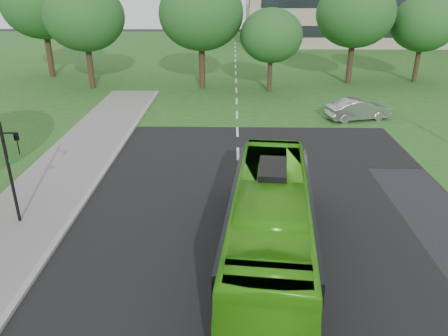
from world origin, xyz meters
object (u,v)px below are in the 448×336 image
object	(u,v)px
sedan	(358,109)
bus	(270,224)
tree_park_c	(271,36)
tree_park_f	(42,4)
traffic_light	(12,166)
tree_park_b	(201,14)
tree_park_e	(424,24)
tree_park_d	(356,14)
tree_park_a	(84,17)

from	to	relation	value
sedan	bus	bearing A→B (deg)	140.85
bus	sedan	bearing A→B (deg)	71.97
tree_park_c	sedan	bearing A→B (deg)	-56.23
tree_park_f	bus	size ratio (longest dim) A/B	0.96
tree_park_c	traffic_light	distance (m)	26.66
sedan	traffic_light	size ratio (longest dim) A/B	1.03
traffic_light	tree_park_f	bearing A→B (deg)	122.20
tree_park_b	tree_park_c	distance (m)	6.51
tree_park_c	sedan	world-z (taller)	tree_park_c
tree_park_e	traffic_light	xyz separation A→B (m)	(-26.79, -28.10, -2.92)
bus	sedan	distance (m)	19.18
tree_park_b	tree_park_d	world-z (taller)	tree_park_b
tree_park_a	traffic_light	distance (m)	25.43
tree_park_c	tree_park_f	world-z (taller)	tree_park_f
tree_park_a	tree_park_b	xyz separation A→B (m)	(10.33, 0.16, 0.26)
tree_park_c	sedan	xyz separation A→B (m)	(5.74, -8.58, -4.15)
tree_park_d	sedan	size ratio (longest dim) A/B	2.09
tree_park_b	tree_park_c	world-z (taller)	tree_park_b
tree_park_a	tree_park_c	bearing A→B (deg)	-3.72
tree_park_b	traffic_light	size ratio (longest dim) A/B	2.22
bus	tree_park_c	bearing A→B (deg)	91.38
traffic_light	tree_park_d	bearing A→B (deg)	66.95
tree_park_e	sedan	world-z (taller)	tree_park_e
tree_park_b	tree_park_f	world-z (taller)	tree_park_f
tree_park_d	traffic_light	distance (m)	33.94
bus	tree_park_a	bearing A→B (deg)	123.80
tree_park_f	tree_park_e	bearing A→B (deg)	-2.95
tree_park_e	tree_park_f	world-z (taller)	tree_park_f
tree_park_c	tree_park_f	xyz separation A→B (m)	(-22.28, 6.32, 2.22)
tree_park_b	tree_park_d	xyz separation A→B (m)	(14.13, 2.24, -0.13)
tree_park_e	sedan	xyz separation A→B (m)	(-9.03, -12.99, -4.76)
tree_park_b	bus	world-z (taller)	tree_park_b
tree_park_c	tree_park_e	distance (m)	15.42
tree_park_f	traffic_light	bearing A→B (deg)	-71.12
tree_park_b	tree_park_f	distance (m)	16.92
tree_park_c	tree_park_e	xyz separation A→B (m)	(14.76, 4.41, 0.61)
tree_park_d	bus	distance (m)	31.61
tree_park_a	tree_park_c	size ratio (longest dim) A/B	1.29
tree_park_a	sedan	bearing A→B (deg)	-23.47
tree_park_e	tree_park_f	distance (m)	37.13
tree_park_e	bus	size ratio (longest dim) A/B	0.74
traffic_light	sedan	bearing A→B (deg)	53.71
tree_park_c	traffic_light	bearing A→B (deg)	-116.92
tree_park_c	sedan	size ratio (longest dim) A/B	1.58
tree_park_a	tree_park_f	bearing A→B (deg)	137.85
traffic_light	tree_park_c	bearing A→B (deg)	76.41
tree_park_c	bus	size ratio (longest dim) A/B	0.66
tree_park_d	traffic_light	world-z (taller)	tree_park_d
tree_park_b	tree_park_c	bearing A→B (deg)	-11.26
tree_park_a	tree_park_f	distance (m)	7.86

